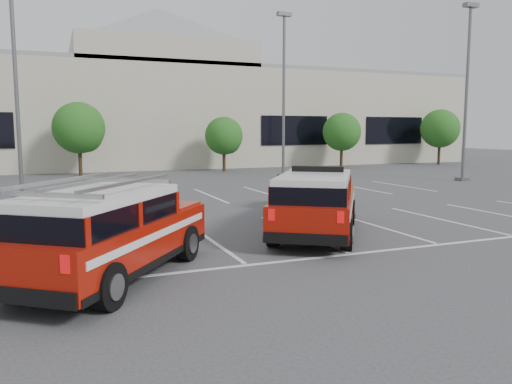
{
  "coord_description": "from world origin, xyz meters",
  "views": [
    {
      "loc": [
        -6.53,
        -12.9,
        2.96
      ],
      "look_at": [
        -0.71,
        1.54,
        1.05
      ],
      "focal_mm": 35.0,
      "sensor_mm": 36.0,
      "label": 1
    }
  ],
  "objects_px": {
    "tree_mid_left": "(80,130)",
    "ladder_suv": "(108,239)",
    "tree_right": "(343,133)",
    "light_pole_mid": "(284,95)",
    "light_pole_right": "(467,93)",
    "white_pickup": "(313,194)",
    "light_pole_left": "(16,80)",
    "tree_far_right": "(440,130)",
    "tree_mid_right": "(225,137)",
    "fire_chief_suv": "(316,208)",
    "convention_building": "(136,111)"
  },
  "relations": [
    {
      "from": "tree_mid_left",
      "to": "ladder_suv",
      "type": "height_order",
      "value": "tree_mid_left"
    },
    {
      "from": "tree_right",
      "to": "tree_mid_left",
      "type": "bearing_deg",
      "value": 180.0
    },
    {
      "from": "light_pole_mid",
      "to": "light_pole_right",
      "type": "distance_m",
      "value": 10.82
    },
    {
      "from": "light_pole_mid",
      "to": "white_pickup",
      "type": "relative_size",
      "value": 2.04
    },
    {
      "from": "light_pole_left",
      "to": "ladder_suv",
      "type": "xyz_separation_m",
      "value": [
        2.37,
        -14.78,
        -4.37
      ]
    },
    {
      "from": "tree_right",
      "to": "light_pole_left",
      "type": "relative_size",
      "value": 0.43
    },
    {
      "from": "tree_right",
      "to": "light_pole_right",
      "type": "relative_size",
      "value": 0.43
    },
    {
      "from": "tree_mid_left",
      "to": "light_pole_left",
      "type": "bearing_deg",
      "value": -107.1
    },
    {
      "from": "tree_far_right",
      "to": "ladder_suv",
      "type": "distance_m",
      "value": 39.56
    },
    {
      "from": "tree_mid_right",
      "to": "fire_chief_suv",
      "type": "height_order",
      "value": "tree_mid_right"
    },
    {
      "from": "fire_chief_suv",
      "to": "convention_building",
      "type": "bearing_deg",
      "value": 124.09
    },
    {
      "from": "tree_mid_left",
      "to": "white_pickup",
      "type": "xyz_separation_m",
      "value": [
        7.23,
        -18.69,
        -2.41
      ]
    },
    {
      "from": "fire_chief_suv",
      "to": "light_pole_right",
      "type": "bearing_deg",
      "value": 67.83
    },
    {
      "from": "tree_right",
      "to": "light_pole_right",
      "type": "xyz_separation_m",
      "value": [
        0.91,
        -12.05,
        2.41
      ]
    },
    {
      "from": "convention_building",
      "to": "light_pole_mid",
      "type": "height_order",
      "value": "convention_building"
    },
    {
      "from": "light_pole_left",
      "to": "ladder_suv",
      "type": "bearing_deg",
      "value": -80.89
    },
    {
      "from": "tree_far_right",
      "to": "ladder_suv",
      "type": "bearing_deg",
      "value": -141.06
    },
    {
      "from": "light_pole_left",
      "to": "convention_building",
      "type": "bearing_deg",
      "value": 67.61
    },
    {
      "from": "tree_mid_left",
      "to": "tree_mid_right",
      "type": "bearing_deg",
      "value": -0.0
    },
    {
      "from": "ladder_suv",
      "to": "fire_chief_suv",
      "type": "bearing_deg",
      "value": 57.42
    },
    {
      "from": "tree_mid_left",
      "to": "light_pole_right",
      "type": "relative_size",
      "value": 0.47
    },
    {
      "from": "tree_mid_right",
      "to": "tree_right",
      "type": "distance_m",
      "value": 10.0
    },
    {
      "from": "fire_chief_suv",
      "to": "light_pole_left",
      "type": "bearing_deg",
      "value": 157.28
    },
    {
      "from": "tree_mid_left",
      "to": "white_pickup",
      "type": "distance_m",
      "value": 20.18
    },
    {
      "from": "light_pole_mid",
      "to": "white_pickup",
      "type": "distance_m",
      "value": 14.23
    },
    {
      "from": "convention_building",
      "to": "light_pole_right",
      "type": "height_order",
      "value": "convention_building"
    },
    {
      "from": "tree_far_right",
      "to": "light_pole_left",
      "type": "bearing_deg",
      "value": -163.11
    },
    {
      "from": "convention_building",
      "to": "white_pickup",
      "type": "bearing_deg",
      "value": -85.72
    },
    {
      "from": "ladder_suv",
      "to": "tree_mid_right",
      "type": "bearing_deg",
      "value": 103.53
    },
    {
      "from": "tree_mid_right",
      "to": "tree_far_right",
      "type": "xyz_separation_m",
      "value": [
        20.0,
        0.0,
        0.54
      ]
    },
    {
      "from": "convention_building",
      "to": "light_pole_right",
      "type": "relative_size",
      "value": 5.86
    },
    {
      "from": "convention_building",
      "to": "tree_right",
      "type": "xyz_separation_m",
      "value": [
        14.91,
        -9.82,
        -1.95
      ]
    },
    {
      "from": "light_pole_right",
      "to": "light_pole_left",
      "type": "bearing_deg",
      "value": 175.24
    },
    {
      "from": "tree_mid_right",
      "to": "white_pickup",
      "type": "bearing_deg",
      "value": -98.44
    },
    {
      "from": "light_pole_right",
      "to": "fire_chief_suv",
      "type": "height_order",
      "value": "light_pole_right"
    },
    {
      "from": "tree_mid_right",
      "to": "light_pole_left",
      "type": "distance_m",
      "value": 16.72
    },
    {
      "from": "light_pole_right",
      "to": "tree_mid_right",
      "type": "bearing_deg",
      "value": 132.17
    },
    {
      "from": "convention_building",
      "to": "fire_chief_suv",
      "type": "height_order",
      "value": "convention_building"
    },
    {
      "from": "light_pole_right",
      "to": "white_pickup",
      "type": "distance_m",
      "value": 15.88
    },
    {
      "from": "tree_far_right",
      "to": "light_pole_mid",
      "type": "relative_size",
      "value": 0.47
    },
    {
      "from": "convention_building",
      "to": "ladder_suv",
      "type": "relative_size",
      "value": 11.17
    },
    {
      "from": "tree_mid_left",
      "to": "tree_far_right",
      "type": "distance_m",
      "value": 30.0
    },
    {
      "from": "convention_building",
      "to": "tree_far_right",
      "type": "xyz_separation_m",
      "value": [
        24.91,
        -9.82,
        -1.68
      ]
    },
    {
      "from": "tree_right",
      "to": "light_pole_mid",
      "type": "bearing_deg",
      "value": -143.23
    },
    {
      "from": "fire_chief_suv",
      "to": "light_pole_mid",
      "type": "bearing_deg",
      "value": 101.83
    },
    {
      "from": "tree_far_right",
      "to": "light_pole_right",
      "type": "height_order",
      "value": "light_pole_right"
    },
    {
      "from": "tree_mid_right",
      "to": "light_pole_right",
      "type": "xyz_separation_m",
      "value": [
        10.91,
        -12.05,
        2.68
      ]
    },
    {
      "from": "convention_building",
      "to": "tree_mid_left",
      "type": "relative_size",
      "value": 12.38
    },
    {
      "from": "tree_mid_right",
      "to": "fire_chief_suv",
      "type": "relative_size",
      "value": 0.7
    },
    {
      "from": "light_pole_right",
      "to": "convention_building",
      "type": "bearing_deg",
      "value": 125.89
    }
  ]
}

